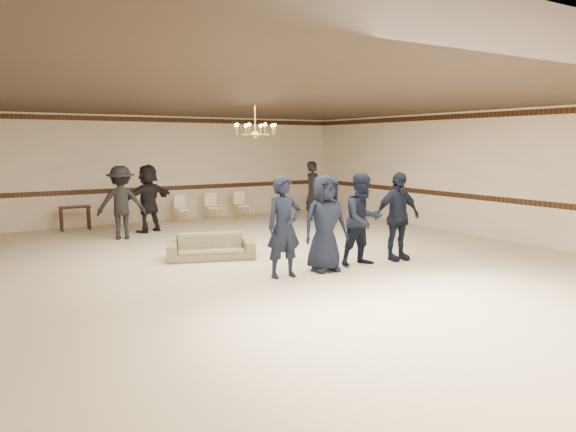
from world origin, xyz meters
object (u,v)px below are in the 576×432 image
object	(u,v)px
settee	(211,246)
adult_mid	(148,198)
adult_right	(313,191)
console_table	(75,218)
banquet_chair_mid	(213,207)
boy_b	(325,223)
boy_d	(397,216)
boy_a	(284,227)
banquet_chair_left	(182,209)
boy_c	(363,220)
chandelier	(255,119)
adult_left	(121,203)
banquet_chair_right	(242,205)

from	to	relation	value
settee	adult_mid	bearing A→B (deg)	109.53
adult_right	console_table	xyz separation A→B (m)	(-6.76, 1.69, -0.58)
adult_mid	banquet_chair_mid	distance (m)	2.63
boy_b	boy_d	world-z (taller)	same
boy_a	boy_d	xyz separation A→B (m)	(2.70, 0.00, 0.00)
boy_d	settee	size ratio (longest dim) A/B	1.01
banquet_chair_left	adult_mid	bearing A→B (deg)	-146.67
boy_a	banquet_chair_left	xyz separation A→B (m)	(0.82, 7.23, -0.48)
boy_c	chandelier	bearing A→B (deg)	125.81
chandelier	boy_b	world-z (taller)	chandelier
boy_a	banquet_chair_left	size ratio (longest dim) A/B	2.14
adult_mid	settee	bearing A→B (deg)	69.68
boy_b	console_table	world-z (taller)	boy_b
boy_b	adult_left	xyz separation A→B (m)	(-2.33, 5.44, 0.01)
boy_a	banquet_chair_mid	xyz separation A→B (m)	(1.82, 7.23, -0.48)
console_table	adult_right	bearing A→B (deg)	-15.17
boy_d	chandelier	bearing A→B (deg)	144.09
boy_c	banquet_chair_left	distance (m)	7.31
boy_c	adult_right	world-z (taller)	adult_right
banquet_chair_right	console_table	bearing A→B (deg)	-177.66
boy_a	banquet_chair_mid	size ratio (longest dim) A/B	2.14
chandelier	banquet_chair_right	distance (m)	6.23
adult_right	banquet_chair_mid	world-z (taller)	adult_right
adult_right	banquet_chair_left	xyz separation A→B (m)	(-3.76, 1.49, -0.49)
chandelier	boy_a	bearing A→B (deg)	-104.33
boy_b	banquet_chair_right	bearing A→B (deg)	83.61
boy_b	boy_a	bearing A→B (deg)	-171.53
adult_left	banquet_chair_right	xyz separation A→B (m)	(4.24, 1.79, -0.49)
settee	banquet_chair_mid	distance (m)	5.64
adult_left	banquet_chair_left	size ratio (longest dim) A/B	2.17
boy_b	banquet_chair_left	size ratio (longest dim) A/B	2.14
boy_a	banquet_chair_mid	distance (m)	7.47
boy_a	boy_b	size ratio (longest dim) A/B	1.00
boy_d	console_table	distance (m)	8.91
adult_right	console_table	bearing A→B (deg)	146.74
adult_left	banquet_chair_right	world-z (taller)	adult_left
adult_left	boy_b	bearing A→B (deg)	129.88
boy_c	adult_mid	bearing A→B (deg)	113.57
console_table	boy_c	bearing A→B (deg)	-62.96
adult_right	banquet_chair_right	xyz separation A→B (m)	(-1.76, 1.49, -0.49)
boy_a	adult_right	bearing A→B (deg)	56.29
adult_mid	banquet_chair_mid	size ratio (longest dim) A/B	2.17
boy_a	boy_d	world-z (taller)	same
banquet_chair_left	adult_right	bearing A→B (deg)	-27.19
settee	banquet_chair_mid	bearing A→B (deg)	84.90
settee	banquet_chair_right	size ratio (longest dim) A/B	2.12
adult_mid	banquet_chair_right	bearing A→B (deg)	177.35
chandelier	banquet_chair_right	size ratio (longest dim) A/B	1.12
adult_left	banquet_chair_left	world-z (taller)	adult_left
boy_c	adult_mid	xyz separation A→B (m)	(-2.33, 6.14, 0.01)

